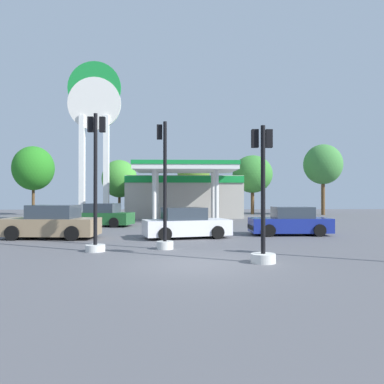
{
  "coord_description": "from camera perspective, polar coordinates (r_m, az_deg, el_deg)",
  "views": [
    {
      "loc": [
        -0.59,
        -11.63,
        2.09
      ],
      "look_at": [
        0.42,
        17.09,
        2.34
      ],
      "focal_mm": 35.56,
      "sensor_mm": 36.0,
      "label": 1
    }
  ],
  "objects": [
    {
      "name": "ground_plane",
      "position": [
        11.83,
        0.89,
        -10.68
      ],
      "size": [
        90.0,
        90.0,
        0.0
      ],
      "primitive_type": "plane",
      "color": "#56565B",
      "rests_on": "ground"
    },
    {
      "name": "gas_station",
      "position": [
        35.95,
        -1.18,
        -0.35
      ],
      "size": [
        10.59,
        12.06,
        4.68
      ],
      "color": "#ADA89E",
      "rests_on": "ground"
    },
    {
      "name": "station_pole_sign",
      "position": [
        31.61,
        -14.44,
        10.56
      ],
      "size": [
        4.2,
        0.56,
        12.73
      ],
      "color": "white",
      "rests_on": "ground"
    },
    {
      "name": "car_0",
      "position": [
        19.7,
        -20.38,
        -4.42
      ],
      "size": [
        4.68,
        2.36,
        1.62
      ],
      "color": "black",
      "rests_on": "ground"
    },
    {
      "name": "car_1",
      "position": [
        26.46,
        -13.54,
        -3.5
      ],
      "size": [
        4.61,
        2.67,
        1.55
      ],
      "color": "black",
      "rests_on": "ground"
    },
    {
      "name": "car_2",
      "position": [
        18.67,
        -0.87,
        -4.85
      ],
      "size": [
        4.48,
        2.75,
        1.49
      ],
      "color": "black",
      "rests_on": "ground"
    },
    {
      "name": "car_3",
      "position": [
        20.74,
        14.5,
        -4.41
      ],
      "size": [
        4.17,
        1.94,
        1.49
      ],
      "color": "black",
      "rests_on": "ground"
    },
    {
      "name": "traffic_signal_1",
      "position": [
        12.03,
        10.57,
        -3.37
      ],
      "size": [
        0.76,
        0.76,
        4.26
      ],
      "color": "silver",
      "rests_on": "ground"
    },
    {
      "name": "traffic_signal_2",
      "position": [
        14.64,
        -14.25,
        -0.75
      ],
      "size": [
        0.73,
        0.73,
        5.15
      ],
      "color": "silver",
      "rests_on": "ground"
    },
    {
      "name": "traffic_signal_3",
      "position": [
        14.84,
        -4.19,
        -2.29
      ],
      "size": [
        0.65,
        0.68,
        4.97
      ],
      "color": "silver",
      "rests_on": "ground"
    },
    {
      "name": "tree_0",
      "position": [
        43.79,
        -22.69,
        3.29
      ],
      "size": [
        4.31,
        4.31,
        7.31
      ],
      "color": "brown",
      "rests_on": "ground"
    },
    {
      "name": "tree_1",
      "position": [
        39.66,
        -10.83,
        1.96
      ],
      "size": [
        3.58,
        3.58,
        5.73
      ],
      "color": "brown",
      "rests_on": "ground"
    },
    {
      "name": "tree_2",
      "position": [
        39.32,
        0.24,
        2.76
      ],
      "size": [
        3.35,
        3.35,
        5.73
      ],
      "color": "brown",
      "rests_on": "ground"
    },
    {
      "name": "tree_3",
      "position": [
        42.59,
        9.06,
        2.65
      ],
      "size": [
        4.4,
        4.4,
        6.52
      ],
      "color": "brown",
      "rests_on": "ground"
    },
    {
      "name": "tree_4",
      "position": [
        43.02,
        19.05,
        3.91
      ],
      "size": [
        4.09,
        4.09,
        7.54
      ],
      "color": "brown",
      "rests_on": "ground"
    }
  ]
}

